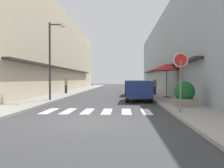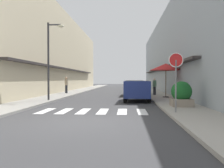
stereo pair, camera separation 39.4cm
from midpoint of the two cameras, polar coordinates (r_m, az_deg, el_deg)
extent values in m
plane|color=#38383A|center=(28.71, 0.62, -2.04)|extent=(108.77, 108.77, 0.00)
cube|color=gray|center=(29.31, -8.40, -1.87)|extent=(2.33, 69.22, 0.12)
cube|color=#9E998E|center=(28.84, 9.78, -1.92)|extent=(2.33, 69.22, 0.12)
cube|color=beige|center=(31.81, -14.40, 7.06)|extent=(5.00, 46.50, 9.78)
cube|color=#332D2D|center=(30.93, -9.52, 3.36)|extent=(0.50, 32.55, 0.16)
cube|color=#939EA8|center=(31.01, 16.30, 6.63)|extent=(5.00, 46.50, 9.16)
cube|color=#332D2D|center=(30.40, 11.21, 3.40)|extent=(0.50, 32.55, 0.16)
cube|color=silver|center=(12.55, -14.37, -6.09)|extent=(0.45, 2.20, 0.01)
cube|color=silver|center=(12.29, -10.13, -6.23)|extent=(0.45, 2.20, 0.01)
cube|color=silver|center=(12.11, -5.73, -6.33)|extent=(0.45, 2.20, 0.01)
cube|color=silver|center=(11.99, -1.21, -6.40)|extent=(0.45, 2.20, 0.01)
cube|color=silver|center=(11.95, 3.36, -6.42)|extent=(0.45, 2.20, 0.01)
cube|color=silver|center=(11.99, 7.93, -6.41)|extent=(0.45, 2.20, 0.01)
cube|color=navy|center=(17.66, 6.53, -1.13)|extent=(1.92, 4.03, 1.13)
cube|color=black|center=(17.45, 6.57, -0.16)|extent=(1.56, 2.28, 0.56)
cylinder|color=black|center=(19.00, 4.09, -2.68)|extent=(0.25, 0.65, 0.64)
cylinder|color=black|center=(19.02, 8.89, -2.68)|extent=(0.25, 0.65, 0.64)
cylinder|color=black|center=(16.40, 3.78, -3.28)|extent=(0.25, 0.65, 0.64)
cylinder|color=black|center=(16.41, 9.35, -3.28)|extent=(0.25, 0.65, 0.64)
cube|color=black|center=(23.93, 5.74, -0.55)|extent=(1.93, 4.49, 1.13)
cube|color=black|center=(23.70, 5.77, 0.17)|extent=(1.57, 2.53, 0.56)
cylinder|color=black|center=(25.42, 3.96, -1.72)|extent=(0.25, 0.65, 0.64)
cylinder|color=black|center=(25.42, 7.54, -1.73)|extent=(0.25, 0.65, 0.64)
cylinder|color=black|center=(22.51, 3.71, -2.09)|extent=(0.25, 0.65, 0.64)
cylinder|color=black|center=(22.51, 7.76, -2.10)|extent=(0.25, 0.65, 0.64)
cylinder|color=slate|center=(11.12, 15.62, -0.50)|extent=(0.07, 0.07, 2.29)
cylinder|color=red|center=(11.14, 15.65, 5.40)|extent=(0.64, 0.03, 0.64)
torus|color=white|center=(11.14, 15.65, 5.40)|extent=(0.65, 0.05, 0.65)
cylinder|color=#38383D|center=(17.74, -13.99, 5.13)|extent=(0.14, 0.14, 5.41)
cylinder|color=#38383D|center=(17.97, -12.62, 13.32)|extent=(0.90, 0.10, 0.10)
ellipsoid|color=beige|center=(17.83, -11.19, 13.10)|extent=(0.44, 0.28, 0.20)
cylinder|color=#262626|center=(20.32, 12.95, -2.94)|extent=(0.48, 0.48, 0.06)
cylinder|color=#4C3823|center=(20.27, 12.96, 0.44)|extent=(0.06, 0.06, 2.45)
cone|color=red|center=(20.29, 12.98, 3.90)|extent=(2.64, 2.64, 0.55)
cube|color=gray|center=(13.76, 16.66, -4.14)|extent=(1.09, 1.09, 0.41)
sphere|color=#195623|center=(13.72, 16.67, -1.69)|extent=(1.10, 1.10, 1.10)
cylinder|color=#282B33|center=(26.13, -10.16, -1.19)|extent=(0.26, 0.26, 0.83)
cylinder|color=tan|center=(26.11, -10.17, 0.45)|extent=(0.34, 0.34, 0.66)
sphere|color=tan|center=(26.11, -10.17, 1.42)|extent=(0.23, 0.23, 0.23)
cylinder|color=#282B33|center=(23.23, 10.36, -1.57)|extent=(0.26, 0.26, 0.75)
cylinder|color=#4C7259|center=(23.21, 10.36, 0.08)|extent=(0.34, 0.34, 0.59)
sphere|color=tan|center=(23.21, 10.37, 1.07)|extent=(0.20, 0.20, 0.20)
camera|label=1|loc=(0.20, -89.54, 0.01)|focal=39.26mm
camera|label=2|loc=(0.20, 90.46, -0.01)|focal=39.26mm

